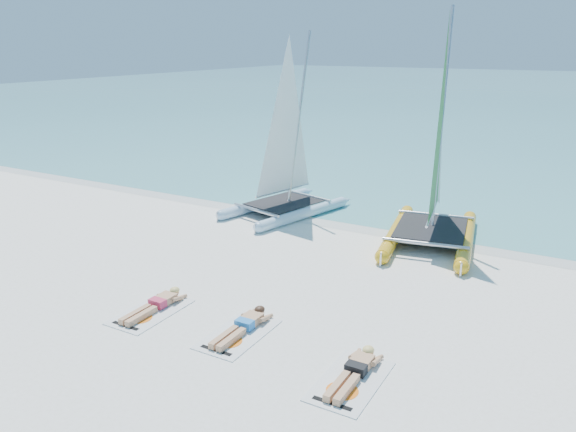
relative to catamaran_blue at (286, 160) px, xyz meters
name	(u,v)px	position (x,y,z in m)	size (l,w,h in m)	color
ground	(295,293)	(3.44, -5.57, -1.86)	(140.00, 140.00, 0.00)	white
sea	(555,93)	(3.44, 57.43, -1.86)	(140.00, 115.00, 0.01)	#7DD0CE
wet_sand_strip	(379,229)	(3.44, -0.07, -1.86)	(140.00, 1.40, 0.01)	silver
catamaran_blue	(286,160)	(0.00, 0.00, 0.00)	(3.27, 4.97, 6.24)	#BFDAFC
catamaran_yellow	(437,166)	(5.10, 0.05, 0.31)	(3.23, 5.55, 6.90)	orange
towel_a	(151,312)	(1.15, -7.98, -1.85)	(1.00, 1.85, 0.02)	white
sunbather_a	(156,304)	(1.15, -7.79, -1.74)	(0.37, 1.73, 0.26)	tan
towel_b	(238,334)	(3.37, -7.84, -1.85)	(1.00, 1.85, 0.02)	white
sunbather_b	(244,325)	(3.37, -7.65, -1.74)	(0.37, 1.73, 0.26)	tan
towel_c	(350,381)	(6.01, -8.24, -1.85)	(1.00, 1.85, 0.02)	white
sunbather_c	(355,370)	(6.01, -8.05, -1.74)	(0.37, 1.73, 0.26)	tan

